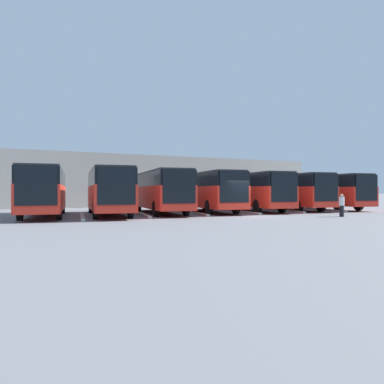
{
  "coord_description": "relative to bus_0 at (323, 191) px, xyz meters",
  "views": [
    {
      "loc": [
        14.87,
        21.73,
        1.7
      ],
      "look_at": [
        1.6,
        -5.76,
        1.69
      ],
      "focal_mm": 35.0,
      "sensor_mm": 36.0,
      "label": 1
    }
  ],
  "objects": [
    {
      "name": "ground_plane",
      "position": [
        12.82,
        5.83,
        -1.83
      ],
      "size": [
        600.0,
        600.0,
        0.0
      ],
      "primitive_type": "plane",
      "color": "slate"
    },
    {
      "name": "bus_0",
      "position": [
        0.0,
        0.0,
        0.0
      ],
      "size": [
        4.16,
        11.81,
        3.29
      ],
      "rotation": [
        0.0,
        0.0,
        -0.15
      ],
      "color": "red",
      "rests_on": "ground_plane"
    },
    {
      "name": "curb_divider_0",
      "position": [
        2.14,
        1.71,
        -1.76
      ],
      "size": [
        1.27,
        7.03,
        0.15
      ],
      "primitive_type": "cube",
      "rotation": [
        0.0,
        0.0,
        -0.15
      ],
      "color": "#B2B2AD",
      "rests_on": "ground_plane"
    },
    {
      "name": "bus_1",
      "position": [
        4.28,
        -0.27,
        0.0
      ],
      "size": [
        4.16,
        11.81,
        3.29
      ],
      "rotation": [
        0.0,
        0.0,
        -0.15
      ],
      "color": "red",
      "rests_on": "ground_plane"
    },
    {
      "name": "curb_divider_1",
      "position": [
        6.41,
        1.44,
        -1.76
      ],
      "size": [
        1.27,
        7.03,
        0.15
      ],
      "primitive_type": "cube",
      "rotation": [
        0.0,
        0.0,
        -0.15
      ],
      "color": "#B2B2AD",
      "rests_on": "ground_plane"
    },
    {
      "name": "bus_2",
      "position": [
        8.55,
        -0.2,
        0.0
      ],
      "size": [
        4.16,
        11.81,
        3.29
      ],
      "rotation": [
        0.0,
        0.0,
        -0.15
      ],
      "color": "red",
      "rests_on": "ground_plane"
    },
    {
      "name": "curb_divider_2",
      "position": [
        10.69,
        1.51,
        -1.76
      ],
      "size": [
        1.27,
        7.03,
        0.15
      ],
      "primitive_type": "cube",
      "rotation": [
        0.0,
        0.0,
        -0.15
      ],
      "color": "#B2B2AD",
      "rests_on": "ground_plane"
    },
    {
      "name": "bus_3",
      "position": [
        12.83,
        -0.36,
        0.0
      ],
      "size": [
        4.16,
        11.81,
        3.29
      ],
      "rotation": [
        0.0,
        0.0,
        -0.15
      ],
      "color": "red",
      "rests_on": "ground_plane"
    },
    {
      "name": "curb_divider_3",
      "position": [
        14.96,
        1.35,
        -1.76
      ],
      "size": [
        1.27,
        7.03,
        0.15
      ],
      "primitive_type": "cube",
      "rotation": [
        0.0,
        0.0,
        -0.15
      ],
      "color": "#B2B2AD",
      "rests_on": "ground_plane"
    },
    {
      "name": "bus_4",
      "position": [
        17.1,
        -0.23,
        0.0
      ],
      "size": [
        4.16,
        11.81,
        3.29
      ],
      "rotation": [
        0.0,
        0.0,
        -0.15
      ],
      "color": "red",
      "rests_on": "ground_plane"
    },
    {
      "name": "curb_divider_4",
      "position": [
        19.24,
        1.48,
        -1.76
      ],
      "size": [
        1.27,
        7.03,
        0.15
      ],
      "primitive_type": "cube",
      "rotation": [
        0.0,
        0.0,
        -0.15
      ],
      "color": "#B2B2AD",
      "rests_on": "ground_plane"
    },
    {
      "name": "bus_5",
      "position": [
        21.38,
        0.49,
        0.0
      ],
      "size": [
        4.16,
        11.81,
        3.29
      ],
      "rotation": [
        0.0,
        0.0,
        -0.15
      ],
      "color": "red",
      "rests_on": "ground_plane"
    },
    {
      "name": "curb_divider_5",
      "position": [
        23.51,
        2.2,
        -1.76
      ],
      "size": [
        1.27,
        7.03,
        0.15
      ],
      "primitive_type": "cube",
      "rotation": [
        0.0,
        0.0,
        -0.15
      ],
      "color": "#B2B2AD",
      "rests_on": "ground_plane"
    },
    {
      "name": "bus_6",
      "position": [
        25.65,
        -0.22,
        0.0
      ],
      "size": [
        4.16,
        11.81,
        3.29
      ],
      "rotation": [
        0.0,
        0.0,
        -0.15
      ],
      "color": "red",
      "rests_on": "ground_plane"
    },
    {
      "name": "pedestrian",
      "position": [
        7.31,
        8.96,
        -0.98
      ],
      "size": [
        0.4,
        0.4,
        1.58
      ],
      "rotation": [
        0.0,
        0.0,
        4.56
      ],
      "color": "black",
      "rests_on": "ground_plane"
    },
    {
      "name": "station_building",
      "position": [
        12.82,
        -20.16,
        1.19
      ],
      "size": [
        44.48,
        16.14,
        5.99
      ],
      "color": "#A8A399",
      "rests_on": "ground_plane"
    }
  ]
}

